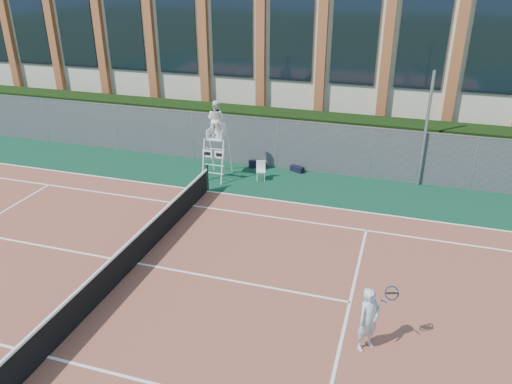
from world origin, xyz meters
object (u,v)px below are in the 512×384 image
(umpire_chair, at_px, (216,121))
(plastic_chair, at_px, (261,169))
(tennis_player, at_px, (369,319))
(steel_pole, at_px, (426,130))

(umpire_chair, distance_m, plastic_chair, 2.68)
(umpire_chair, bearing_deg, tennis_player, -50.61)
(umpire_chair, xyz_separation_m, plastic_chair, (1.82, 0.27, -1.95))
(umpire_chair, bearing_deg, steel_pole, 11.50)
(steel_pole, xyz_separation_m, umpire_chair, (-8.13, -1.66, 0.11))
(tennis_player, bearing_deg, umpire_chair, 129.39)
(steel_pole, relative_size, tennis_player, 2.83)
(umpire_chair, xyz_separation_m, tennis_player, (7.10, -8.65, -1.59))
(tennis_player, bearing_deg, plastic_chair, 120.60)
(plastic_chair, bearing_deg, umpire_chair, -171.43)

